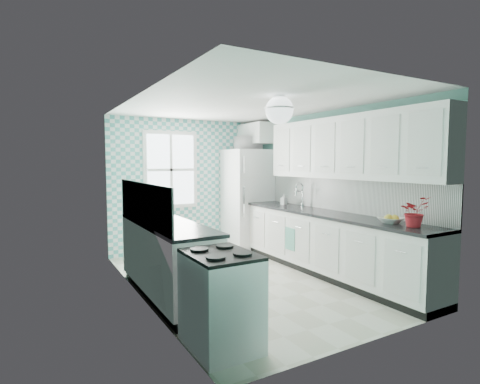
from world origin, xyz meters
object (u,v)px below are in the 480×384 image
ceiling_light (279,110)px  fridge (248,199)px  potted_plant (414,212)px  microwave (248,143)px  fruit_bowl (391,220)px  sink (295,207)px  stove (221,298)px

ceiling_light → fridge: (1.11, 2.58, -1.36)m
potted_plant → microwave: (-0.09, 3.60, 0.94)m
fridge → fruit_bowl: (0.09, -3.28, 0.01)m
fruit_bowl → potted_plant: potted_plant is taller
fruit_bowl → fridge: bearing=91.6°
ceiling_light → fridge: ceiling_light is taller
sink → fruit_bowl: bearing=-93.3°
ceiling_light → potted_plant: 1.98m
stove → sink: bearing=43.5°
fridge → potted_plant: 3.60m
fridge → stove: size_ratio=2.25×
fridge → sink: (0.09, -1.36, -0.04)m
fridge → sink: bearing=-86.2°
ceiling_light → fruit_bowl: (1.20, -0.71, -1.35)m
sink → fruit_bowl: size_ratio=1.83×
ceiling_light → potted_plant: (1.20, -1.02, -1.20)m
stove → ceiling_light: bearing=36.9°
stove → fruit_bowl: 2.46m
ceiling_light → fridge: bearing=66.7°
ceiling_light → microwave: ceiling_light is taller
stove → microwave: microwave is taller
potted_plant → microwave: size_ratio=0.76×
fridge → sink: fridge is taller
sink → potted_plant: 2.24m
potted_plant → sink: bearing=89.9°
fridge → fruit_bowl: fridge is taller
fruit_bowl → sink: bearing=89.9°
ceiling_light → sink: (1.20, 1.21, -1.39)m
potted_plant → fruit_bowl: bearing=90.0°
ceiling_light → fruit_bowl: ceiling_light is taller
sink → potted_plant: (-0.00, -2.24, 0.19)m
fridge → stove: 4.11m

